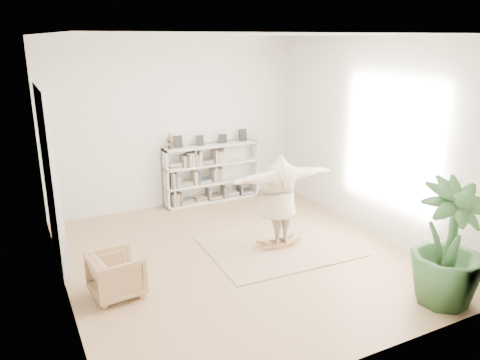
# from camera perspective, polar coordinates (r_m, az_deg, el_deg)

# --- Properties ---
(floor) EXTENTS (6.00, 6.00, 0.00)m
(floor) POSITION_cam_1_polar(r_m,az_deg,el_deg) (8.04, -0.21, -9.29)
(floor) COLOR #986E4E
(floor) RESTS_ON ground
(room_shell) EXTENTS (6.00, 6.00, 6.00)m
(room_shell) POSITION_cam_1_polar(r_m,az_deg,el_deg) (9.93, -8.20, 16.53)
(room_shell) COLOR silver
(room_shell) RESTS_ON floor
(doors) EXTENTS (0.09, 1.78, 2.92)m
(doors) POSITION_cam_1_polar(r_m,az_deg,el_deg) (8.06, -22.07, 0.17)
(doors) COLOR white
(doors) RESTS_ON floor
(bookshelf) EXTENTS (2.20, 0.35, 1.64)m
(bookshelf) POSITION_cam_1_polar(r_m,az_deg,el_deg) (10.50, -3.49, 0.77)
(bookshelf) COLOR silver
(bookshelf) RESTS_ON floor
(armchair) EXTENTS (0.78, 0.76, 0.64)m
(armchair) POSITION_cam_1_polar(r_m,az_deg,el_deg) (7.02, -14.83, -11.10)
(armchair) COLOR tan
(armchair) RESTS_ON floor
(rug) EXTENTS (2.58, 2.10, 0.02)m
(rug) POSITION_cam_1_polar(r_m,az_deg,el_deg) (8.42, 4.68, -8.00)
(rug) COLOR tan
(rug) RESTS_ON floor
(rocker_board) EXTENTS (0.53, 0.33, 0.11)m
(rocker_board) POSITION_cam_1_polar(r_m,az_deg,el_deg) (8.40, 4.69, -7.63)
(rocker_board) COLOR brown
(rocker_board) RESTS_ON rug
(person) EXTENTS (1.97, 0.61, 1.59)m
(person) POSITION_cam_1_polar(r_m,az_deg,el_deg) (8.08, 4.84, -2.12)
(person) COLOR #C4AF93
(person) RESTS_ON rocker_board
(houseplant) EXTENTS (1.13, 1.13, 1.76)m
(houseplant) POSITION_cam_1_polar(r_m,az_deg,el_deg) (6.99, 24.09, -7.12)
(houseplant) COLOR #2B5028
(houseplant) RESTS_ON floor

